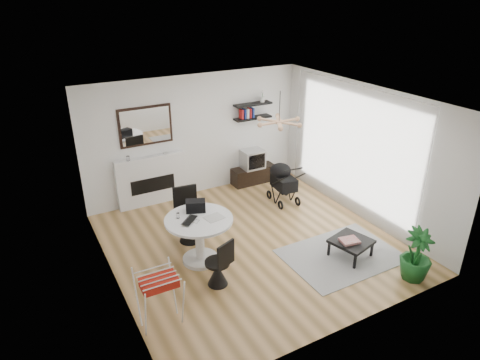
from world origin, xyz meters
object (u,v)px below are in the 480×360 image
crt_tv (252,159)px  stroller (283,184)px  dining_table (199,233)px  potted_plant (416,255)px  fireplace (151,175)px  drying_rack (160,299)px  tv_console (253,175)px  coffee_table (351,242)px

crt_tv → stroller: size_ratio=0.54×
dining_table → potted_plant: size_ratio=1.29×
fireplace → crt_tv: 2.44m
crt_tv → drying_rack: crt_tv is taller
tv_console → stroller: size_ratio=1.13×
crt_tv → drying_rack: 4.96m
tv_console → drying_rack: 5.00m
fireplace → dining_table: size_ratio=1.88×
dining_table → coffee_table: (2.37, -1.15, -0.26)m
coffee_table → potted_plant: (0.48, -0.96, 0.15)m
crt_tv → dining_table: (-2.41, -2.36, -0.07)m
drying_rack → dining_table: bearing=46.7°
tv_console → dining_table: size_ratio=0.93×
drying_rack → stroller: size_ratio=0.89×
tv_console → drying_rack: (-3.56, -3.50, 0.24)m
fireplace → coffee_table: fireplace is taller
fireplace → tv_console: size_ratio=2.02×
dining_table → fireplace: bearing=90.5°
coffee_table → stroller: bearing=86.3°
fireplace → coffee_table: 4.36m
crt_tv → dining_table: crt_tv is taller
fireplace → potted_plant: 5.42m
stroller → coffee_table: bearing=-88.3°
potted_plant → drying_rack: bearing=166.1°
crt_tv → stroller: bearing=-84.6°
potted_plant → tv_console: bearing=95.0°
crt_tv → coffee_table: 3.52m
potted_plant → crt_tv: bearing=95.5°
crt_tv → drying_rack: size_ratio=0.60×
drying_rack → coffee_table: (3.47, -0.01, -0.15)m
fireplace → potted_plant: size_ratio=2.42×
fireplace → drying_rack: fireplace is taller
crt_tv → fireplace: bearing=177.1°
fireplace → dining_table: 2.48m
fireplace → potted_plant: fireplace is taller
tv_console → drying_rack: bearing=-135.5°
tv_console → crt_tv: size_ratio=2.10×
fireplace → coffee_table: size_ratio=2.87×
coffee_table → fireplace: bearing=123.4°
tv_console → drying_rack: size_ratio=1.27×
tv_console → drying_rack: drying_rack is taller
crt_tv → stroller: stroller is taller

